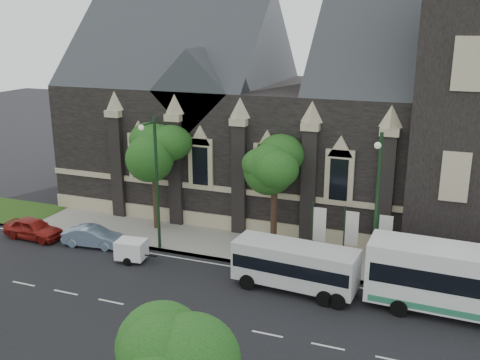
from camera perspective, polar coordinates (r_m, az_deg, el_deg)
The scene contains 15 objects.
ground at distance 29.73m, azimuth -8.49°, elevation -13.56°, with size 160.00×160.00×0.00m, color black.
sidewalk at distance 37.37m, azimuth -1.37°, elevation -6.81°, with size 80.00×5.00×0.15m, color gray.
museum at distance 42.37m, azimuth 9.86°, elevation 7.12°, with size 40.00×17.70×29.90m.
tree_park_east at distance 17.81m, azimuth -6.14°, elevation -18.22°, with size 3.40×3.40×6.28m.
tree_walk_right at distance 35.60m, azimuth 4.11°, elevation 1.74°, with size 4.08×4.08×7.80m.
tree_walk_left at distance 39.07m, azimuth -8.66°, elevation 2.78°, with size 3.91×3.91×7.64m.
street_lamp_near at distance 31.09m, azimuth 14.17°, elevation -2.23°, with size 0.36×1.88×9.00m.
street_lamp_mid at distance 35.33m, azimuth -8.92°, elevation 0.29°, with size 0.36×1.88×9.00m.
banner_flag_left at distance 34.33m, azimuth 8.09°, elevation -4.96°, with size 0.90×0.10×4.00m.
banner_flag_center at distance 33.99m, azimuth 11.39°, elevation -5.34°, with size 0.90×0.10×4.00m.
banner_flag_right at distance 33.76m, azimuth 14.75°, elevation -5.71°, with size 0.90×0.10×4.00m.
shuttle_bus at distance 31.07m, azimuth 5.85°, elevation -8.83°, with size 7.16×2.94×2.71m.
box_trailer at distance 35.45m, azimuth -11.36°, elevation -7.18°, with size 2.71×1.60×1.41m.
sedan at distance 38.41m, azimuth -15.20°, elevation -5.77°, with size 1.45×4.15×1.37m, color #7C95B4.
car_far_red at distance 41.02m, azimuth -20.93°, elevation -4.78°, with size 1.77×4.39×1.49m, color maroon.
Camera 1 is at (13.07, -22.33, 14.65)m, focal length 40.54 mm.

